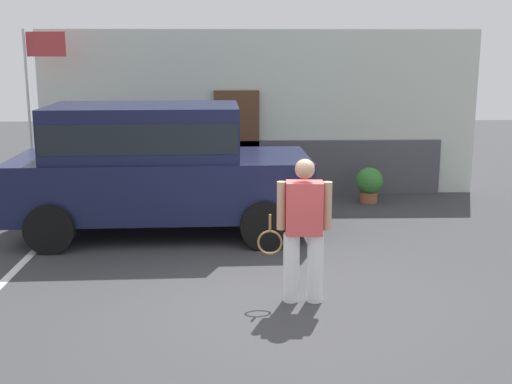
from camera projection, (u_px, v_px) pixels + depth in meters
The scene contains 7 objects.
ground_plane at pixel (276, 301), 7.62m from camera, with size 40.00×40.00×0.00m, color #38383A.
parking_stripe_0 at pixel (22, 263), 8.99m from camera, with size 0.12×4.40×0.01m, color silver.
house_frontage at pixel (259, 118), 13.16m from camera, with size 8.74×0.40×3.28m.
parked_suv at pixel (155, 163), 10.22m from camera, with size 4.66×2.29×2.05m.
tennis_player_man at pixel (303, 229), 7.45m from camera, with size 0.88×0.28×1.68m.
potted_plant_by_porch at pixel (369, 183), 12.51m from camera, with size 0.52×0.52×0.68m.
flag_pole at pixel (37, 85), 12.18m from camera, with size 0.80×0.11×3.26m.
Camera 1 is at (-0.44, -7.16, 2.87)m, focal length 45.75 mm.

